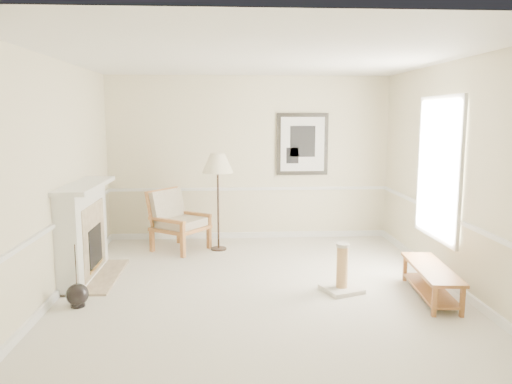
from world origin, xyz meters
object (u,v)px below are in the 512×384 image
floor_vase (77,295)px  scratching_post (342,276)px  bench (431,277)px  floor_lamp (218,166)px  armchair (175,217)px

floor_vase → scratching_post: (3.19, 0.33, 0.06)m
bench → scratching_post: size_ratio=2.19×
floor_lamp → bench: floor_lamp is taller
armchair → floor_lamp: bearing=-61.0°
armchair → scratching_post: size_ratio=1.75×
floor_lamp → scratching_post: size_ratio=2.57×
floor_vase → floor_lamp: size_ratio=0.47×
floor_lamp → scratching_post: floor_lamp is taller
armchair → floor_lamp: 1.12m
floor_lamp → bench: (2.63, -2.35, -1.15)m
floor_vase → bench: floor_vase is taller
floor_lamp → floor_vase: bearing=-123.6°
floor_lamp → bench: 3.71m
armchair → bench: size_ratio=0.80×
floor_vase → armchair: bearing=70.5°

